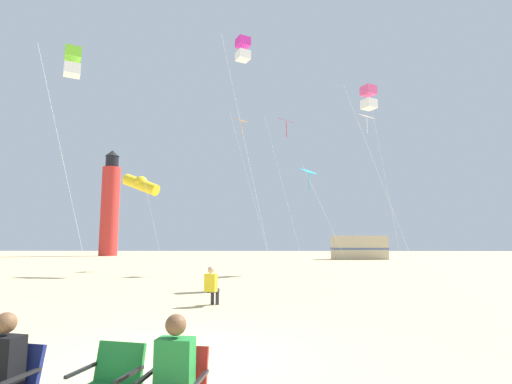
{
  "coord_description": "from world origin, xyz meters",
  "views": [
    {
      "loc": [
        1.43,
        -6.69,
        1.81
      ],
      "look_at": [
        0.8,
        10.74,
        4.09
      ],
      "focal_mm": 28.13,
      "sensor_mm": 36.0,
      "label": 1
    }
  ],
  "objects_px": {
    "camp_chair_navy": "(6,382)",
    "rv_van_tan": "(359,248)",
    "spectator_red_chair": "(172,378)",
    "kite_diamond_scarlet": "(286,127)",
    "camp_chair_green": "(111,380)",
    "lighthouse_distant": "(110,206)",
    "kite_box_magenta": "(243,50)",
    "kite_box_rainbow": "(369,98)",
    "kite_box_lime": "(73,62)",
    "kite_diamond_orange": "(243,127)",
    "kite_diamond_white": "(368,123)",
    "kite_tube_gold": "(141,184)",
    "kite_flyer_standing": "(212,285)",
    "kite_diamond_cyan": "(310,175)"
  },
  "relations": [
    {
      "from": "kite_box_lime",
      "to": "lighthouse_distant",
      "type": "relative_size",
      "value": 0.57
    },
    {
      "from": "kite_diamond_white",
      "to": "kite_diamond_cyan",
      "type": "xyz_separation_m",
      "value": [
        -4.4,
        -2.59,
        -4.11
      ]
    },
    {
      "from": "kite_diamond_orange",
      "to": "kite_diamond_white",
      "type": "xyz_separation_m",
      "value": [
        9.04,
        -3.75,
        -0.9
      ]
    },
    {
      "from": "spectator_red_chair",
      "to": "kite_diamond_white",
      "type": "height_order",
      "value": "kite_diamond_white"
    },
    {
      "from": "kite_flyer_standing",
      "to": "kite_box_rainbow",
      "type": "height_order",
      "value": "kite_box_rainbow"
    },
    {
      "from": "spectator_red_chair",
      "to": "kite_tube_gold",
      "type": "relative_size",
      "value": 0.19
    },
    {
      "from": "kite_diamond_scarlet",
      "to": "kite_box_magenta",
      "type": "xyz_separation_m",
      "value": [
        -2.42,
        -7.8,
        1.61
      ]
    },
    {
      "from": "camp_chair_navy",
      "to": "kite_tube_gold",
      "type": "distance_m",
      "value": 21.24
    },
    {
      "from": "spectator_red_chair",
      "to": "lighthouse_distant",
      "type": "xyz_separation_m",
      "value": [
        -24.44,
        58.37,
        7.22
      ]
    },
    {
      "from": "camp_chair_green",
      "to": "kite_flyer_standing",
      "type": "distance_m",
      "value": 8.08
    },
    {
      "from": "kite_diamond_white",
      "to": "kite_box_lime",
      "type": "bearing_deg",
      "value": -139.87
    },
    {
      "from": "camp_chair_navy",
      "to": "rv_van_tan",
      "type": "distance_m",
      "value": 46.83
    },
    {
      "from": "lighthouse_distant",
      "to": "kite_diamond_scarlet",
      "type": "bearing_deg",
      "value": -53.43
    },
    {
      "from": "kite_flyer_standing",
      "to": "kite_diamond_cyan",
      "type": "bearing_deg",
      "value": -94.57
    },
    {
      "from": "kite_box_lime",
      "to": "camp_chair_green",
      "type": "bearing_deg",
      "value": -59.81
    },
    {
      "from": "spectator_red_chair",
      "to": "kite_box_rainbow",
      "type": "height_order",
      "value": "kite_box_rainbow"
    },
    {
      "from": "kite_flyer_standing",
      "to": "kite_diamond_scarlet",
      "type": "xyz_separation_m",
      "value": [
        2.85,
        14.39,
        9.15
      ]
    },
    {
      "from": "camp_chair_green",
      "to": "kite_diamond_scarlet",
      "type": "relative_size",
      "value": 0.08
    },
    {
      "from": "spectator_red_chair",
      "to": "kite_diamond_cyan",
      "type": "xyz_separation_m",
      "value": [
        3.36,
        20.91,
        5.48
      ]
    },
    {
      "from": "camp_chair_green",
      "to": "lighthouse_distant",
      "type": "relative_size",
      "value": 0.05
    },
    {
      "from": "kite_tube_gold",
      "to": "kite_diamond_white",
      "type": "bearing_deg",
      "value": 12.91
    },
    {
      "from": "kite_diamond_orange",
      "to": "kite_box_lime",
      "type": "height_order",
      "value": "kite_diamond_orange"
    },
    {
      "from": "kite_flyer_standing",
      "to": "kite_box_lime",
      "type": "distance_m",
      "value": 10.74
    },
    {
      "from": "kite_diamond_scarlet",
      "to": "kite_box_magenta",
      "type": "relative_size",
      "value": 0.87
    },
    {
      "from": "camp_chair_green",
      "to": "kite_diamond_orange",
      "type": "distance_m",
      "value": 28.99
    },
    {
      "from": "kite_tube_gold",
      "to": "spectator_red_chair",
      "type": "bearing_deg",
      "value": -70.86
    },
    {
      "from": "kite_box_lime",
      "to": "kite_box_rainbow",
      "type": "xyz_separation_m",
      "value": [
        12.74,
        4.3,
        -0.03
      ]
    },
    {
      "from": "kite_flyer_standing",
      "to": "kite_diamond_cyan",
      "type": "relative_size",
      "value": 0.18
    },
    {
      "from": "kite_diamond_orange",
      "to": "kite_diamond_cyan",
      "type": "relative_size",
      "value": 1.82
    },
    {
      "from": "camp_chair_navy",
      "to": "kite_box_rainbow",
      "type": "bearing_deg",
      "value": 75.73
    },
    {
      "from": "kite_box_lime",
      "to": "kite_diamond_orange",
      "type": "bearing_deg",
      "value": 70.64
    },
    {
      "from": "camp_chair_navy",
      "to": "kite_flyer_standing",
      "type": "height_order",
      "value": "kite_flyer_standing"
    },
    {
      "from": "spectator_red_chair",
      "to": "kite_diamond_scarlet",
      "type": "distance_m",
      "value": 24.58
    },
    {
      "from": "kite_box_lime",
      "to": "lighthouse_distant",
      "type": "xyz_separation_m",
      "value": [
        -17.49,
        47.28,
        -1.17
      ]
    },
    {
      "from": "kite_box_lime",
      "to": "kite_box_magenta",
      "type": "distance_m",
      "value": 7.94
    },
    {
      "from": "kite_flyer_standing",
      "to": "kite_box_rainbow",
      "type": "bearing_deg",
      "value": -119.29
    },
    {
      "from": "kite_diamond_orange",
      "to": "kite_diamond_white",
      "type": "relative_size",
      "value": 1.09
    },
    {
      "from": "kite_box_rainbow",
      "to": "kite_box_lime",
      "type": "bearing_deg",
      "value": -161.36
    },
    {
      "from": "lighthouse_distant",
      "to": "kite_box_rainbow",
      "type": "bearing_deg",
      "value": -54.89
    },
    {
      "from": "camp_chair_green",
      "to": "kite_diamond_white",
      "type": "distance_m",
      "value": 26.54
    },
    {
      "from": "kite_flyer_standing",
      "to": "kite_diamond_white",
      "type": "xyz_separation_m",
      "value": [
        8.61,
        15.16,
        9.59
      ]
    },
    {
      "from": "spectator_red_chair",
      "to": "kite_diamond_scarlet",
      "type": "relative_size",
      "value": 0.11
    },
    {
      "from": "kite_box_rainbow",
      "to": "lighthouse_distant",
      "type": "relative_size",
      "value": 0.57
    },
    {
      "from": "kite_tube_gold",
      "to": "kite_diamond_white",
      "type": "distance_m",
      "value": 15.85
    },
    {
      "from": "kite_flyer_standing",
      "to": "kite_box_magenta",
      "type": "bearing_deg",
      "value": -79.81
    },
    {
      "from": "kite_tube_gold",
      "to": "kite_diamond_cyan",
      "type": "relative_size",
      "value": 0.94
    },
    {
      "from": "kite_diamond_scarlet",
      "to": "lighthouse_distant",
      "type": "bearing_deg",
      "value": 126.57
    },
    {
      "from": "kite_diamond_white",
      "to": "kite_box_rainbow",
      "type": "relative_size",
      "value": 1.14
    },
    {
      "from": "camp_chair_green",
      "to": "kite_tube_gold",
      "type": "relative_size",
      "value": 0.13
    },
    {
      "from": "camp_chair_navy",
      "to": "kite_diamond_white",
      "type": "bearing_deg",
      "value": 79.78
    }
  ]
}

